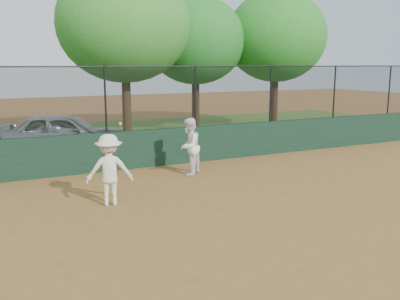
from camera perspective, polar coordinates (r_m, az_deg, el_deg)
name	(u,v)px	position (r m, az deg, el deg)	size (l,w,h in m)	color
ground	(213,232)	(8.87, 1.68, -10.50)	(80.00, 80.00, 0.00)	brown
back_wall	(123,150)	(14.10, -9.80, -0.05)	(26.00, 0.20, 1.20)	#183523
grass_strip	(84,140)	(19.94, -14.68, 1.19)	(36.00, 12.00, 0.01)	#2F5319
parked_car	(65,133)	(17.04, -16.92, 2.07)	(1.81, 4.49, 1.53)	#A6AAAF
player_second	(189,147)	(13.17, -1.39, 0.44)	(0.83, 0.64, 1.70)	white
player_main	(109,170)	(10.53, -11.53, -2.51)	(1.19, 0.83, 1.96)	#E7E6C4
fence_assembly	(121,98)	(13.88, -10.13, 6.58)	(26.00, 0.06, 2.00)	black
tree_2	(124,24)	(18.68, -9.68, 15.59)	(5.40, 4.91, 7.16)	#4C331B
tree_3	(196,40)	(21.19, -0.57, 13.85)	(4.71, 4.29, 6.38)	#402515
tree_4	(276,37)	(22.77, 9.74, 14.07)	(5.08, 4.62, 6.77)	#412917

